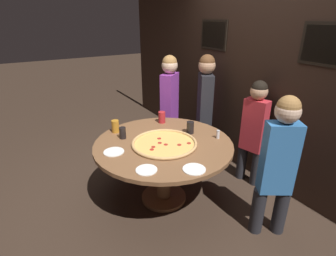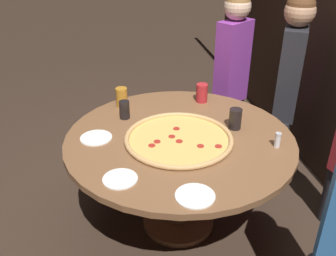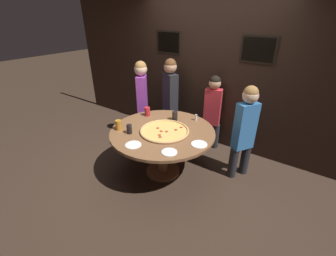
# 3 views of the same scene
# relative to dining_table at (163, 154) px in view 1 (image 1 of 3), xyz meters

# --- Properties ---
(ground_plane) EXTENTS (24.00, 24.00, 0.00)m
(ground_plane) POSITION_rel_dining_table_xyz_m (0.00, 0.00, -0.60)
(ground_plane) COLOR #38281E
(back_wall) EXTENTS (6.40, 0.08, 2.60)m
(back_wall) POSITION_rel_dining_table_xyz_m (0.00, 1.35, 0.71)
(back_wall) COLOR black
(back_wall) RESTS_ON ground_plane
(dining_table) EXTENTS (1.49, 1.49, 0.74)m
(dining_table) POSITION_rel_dining_table_xyz_m (0.00, 0.00, 0.00)
(dining_table) COLOR brown
(dining_table) RESTS_ON ground_plane
(giant_pizza) EXTENTS (0.70, 0.70, 0.03)m
(giant_pizza) POSITION_rel_dining_table_xyz_m (0.05, -0.02, 0.15)
(giant_pizza) COLOR #EAB75B
(giant_pizza) RESTS_ON dining_table
(drink_cup_far_left) EXTENTS (0.09, 0.09, 0.14)m
(drink_cup_far_left) POSITION_rel_dining_table_xyz_m (-0.50, 0.28, 0.21)
(drink_cup_far_left) COLOR #B22328
(drink_cup_far_left) RESTS_ON dining_table
(drink_cup_beside_pizza) EXTENTS (0.09, 0.09, 0.14)m
(drink_cup_beside_pizza) POSITION_rel_dining_table_xyz_m (-0.53, -0.34, 0.21)
(drink_cup_beside_pizza) COLOR #BC7A23
(drink_cup_beside_pizza) RESTS_ON dining_table
(drink_cup_by_shaker) EXTENTS (0.08, 0.08, 0.14)m
(drink_cup_by_shaker) POSITION_rel_dining_table_xyz_m (-0.04, 0.39, 0.21)
(drink_cup_by_shaker) COLOR black
(drink_cup_by_shaker) RESTS_ON dining_table
(drink_cup_front_edge) EXTENTS (0.07, 0.07, 0.13)m
(drink_cup_front_edge) POSITION_rel_dining_table_xyz_m (-0.32, -0.33, 0.20)
(drink_cup_front_edge) COLOR black
(drink_cup_front_edge) RESTS_ON dining_table
(white_plate_left_side) EXTENTS (0.21, 0.21, 0.01)m
(white_plate_left_side) POSITION_rel_dining_table_xyz_m (0.61, -0.05, 0.14)
(white_plate_left_side) COLOR white
(white_plate_left_side) RESTS_ON dining_table
(white_plate_near_front) EXTENTS (0.21, 0.21, 0.01)m
(white_plate_near_front) POSITION_rel_dining_table_xyz_m (-0.07, -0.54, 0.14)
(white_plate_near_front) COLOR white
(white_plate_near_front) RESTS_ON dining_table
(white_plate_far_back) EXTENTS (0.19, 0.19, 0.01)m
(white_plate_far_back) POSITION_rel_dining_table_xyz_m (0.40, -0.41, 0.14)
(white_plate_far_back) COLOR white
(white_plate_far_back) RESTS_ON dining_table
(condiment_shaker) EXTENTS (0.04, 0.04, 0.10)m
(condiment_shaker) POSITION_rel_dining_table_xyz_m (0.23, 0.57, 0.19)
(condiment_shaker) COLOR silver
(condiment_shaker) RESTS_ON dining_table
(diner_side_right) EXTENTS (0.30, 0.36, 1.41)m
(diner_side_right) POSITION_rel_dining_table_xyz_m (0.97, 0.62, 0.20)
(diner_side_right) COLOR #232328
(diner_side_right) RESTS_ON ground_plane
(diner_far_left) EXTENTS (0.33, 0.38, 1.50)m
(diner_far_left) POSITION_rel_dining_table_xyz_m (-0.94, 0.66, 0.25)
(diner_far_left) COLOR #232328
(diner_far_left) RESTS_ON ground_plane
(diner_centre_back) EXTENTS (0.35, 0.20, 1.33)m
(diner_centre_back) POSITION_rel_dining_table_xyz_m (0.25, 1.12, 0.15)
(diner_centre_back) COLOR #232328
(diner_centre_back) RESTS_ON ground_plane
(diner_far_right) EXTENTS (0.40, 0.31, 1.53)m
(diner_far_right) POSITION_rel_dining_table_xyz_m (-0.56, 1.01, 0.27)
(diner_far_right) COLOR #232328
(diner_far_right) RESTS_ON ground_plane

